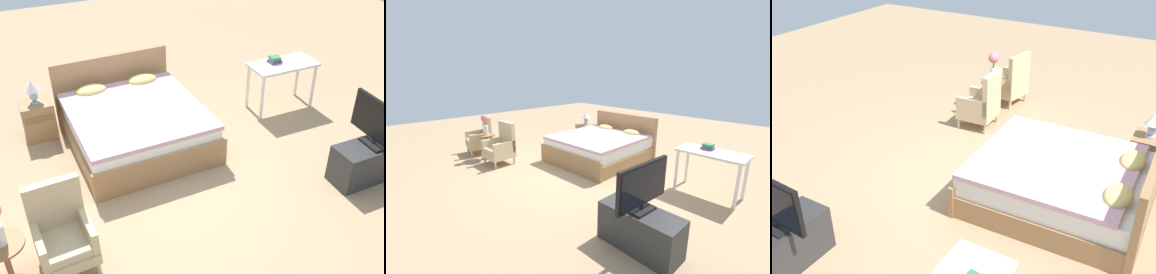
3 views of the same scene
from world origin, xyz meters
The scene contains 12 objects.
ground_plane centered at (0.00, 0.00, 0.00)m, with size 16.00×16.00×0.00m, color #A38460.
bed centered at (-0.15, 1.03, 0.30)m, with size 1.82×2.06×0.96m.
armchair_by_window_left centered at (-2.55, -0.79, 0.37)m, with size 0.63×0.63×0.92m.
armchair_by_window_right centered at (-1.49, -0.79, 0.37)m, with size 0.57×0.57×0.92m.
side_table centered at (-2.02, -0.87, 0.36)m, with size 0.40×0.40×0.57m.
flower_vase centered at (-2.02, -0.87, 0.87)m, with size 0.17×0.17×0.48m.
nightstand centered at (-1.35, 1.73, 0.27)m, with size 0.44×0.41×0.55m.
table_lamp centered at (-1.35, 1.73, 0.76)m, with size 0.22×0.22×0.33m.
tv_stand centered at (2.24, -0.98, 0.25)m, with size 0.96×0.40×0.49m.
tv_flatscreen centered at (2.24, -0.98, 0.79)m, with size 0.22×0.85×0.57m.
vanity_desk centered at (2.26, 1.01, 0.64)m, with size 1.04×0.52×0.75m.
book_stack centered at (2.16, 1.09, 0.79)m, with size 0.20×0.16×0.10m.
Camera 2 is at (3.63, -3.29, 2.05)m, focal length 24.00 mm.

